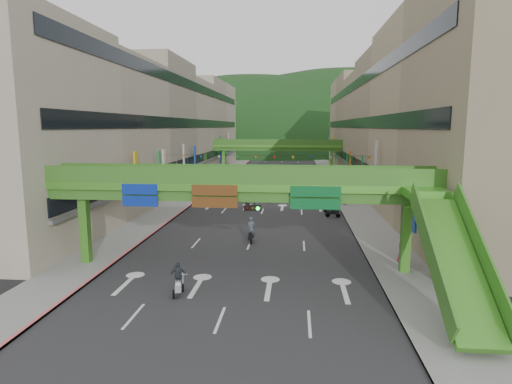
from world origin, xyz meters
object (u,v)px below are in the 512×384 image
Objects in this scene: overpass_near at (253,196)px; scooter_rider_mid at (248,200)px; car_silver at (257,185)px; pedestrian_red at (403,252)px; car_yellow at (279,176)px; scooter_rider_near at (251,231)px.

overpass_near is 23.22m from scooter_rider_mid.
car_silver is (-3.05, 37.63, -4.46)m from overpass_near.
scooter_rider_mid is 14.98m from car_silver.
pedestrian_red reaches higher than car_silver.
car_yellow is at bearing 90.25° from overpass_near.
overpass_near reaches higher than car_yellow.
car_silver is 37.54m from pedestrian_red.
overpass_near is 11.64m from pedestrian_red.
car_silver is 2.51× the size of pedestrian_red.
pedestrian_red is at bearing -56.36° from scooter_rider_mid.
scooter_rider_mid is at bearing -98.65° from car_silver.
scooter_rider_near is 1.14× the size of scooter_rider_mid.
car_yellow is 2.49× the size of pedestrian_red.
scooter_rider_near is at bearing 159.28° from pedestrian_red.
pedestrian_red reaches higher than car_yellow.
scooter_rider_near is at bearing 96.68° from overpass_near.
car_yellow is (-0.21, 49.95, -4.44)m from overpass_near.
overpass_near is 50.15m from car_yellow.
car_silver is (-2.20, 30.37, -0.29)m from scooter_rider_near.
scooter_rider_near is 30.45m from car_silver.
car_yellow is at bearing 104.27° from pedestrian_red.
pedestrian_red is (11.34, -4.64, -0.13)m from scooter_rider_near.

